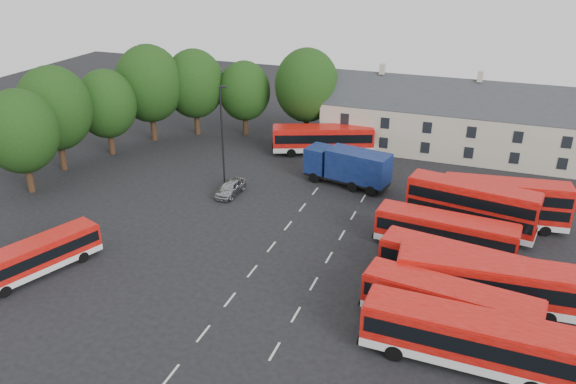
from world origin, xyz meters
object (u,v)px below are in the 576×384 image
Objects in this scene: box_truck at (348,166)px; silver_car at (230,188)px; lamppost at (222,133)px; bus_dd_south at (471,205)px; bus_west at (36,255)px; bus_row_a at (466,336)px.

silver_car is at bearing -136.87° from box_truck.
lamppost reaches higher than silver_car.
box_truck is 2.14× the size of silver_car.
bus_dd_south is 13.93m from box_truck.
bus_west is at bearing -138.93° from bus_dd_south.
bus_row_a is at bearing -33.35° from silver_car.
box_truck is at bearing 121.05° from bus_row_a.
silver_car is at bearing -52.98° from lamppost.
box_truck reaches higher than bus_west.
bus_row_a is 1.33× the size of box_truck.
silver_car is (7.44, 18.22, -0.91)m from bus_west.
bus_dd_south is 25.01m from lamppost.
silver_car is at bearing -2.22° from bus_west.
bus_west is 2.29× the size of silver_car.
bus_dd_south is 35.55m from bus_west.
bus_row_a reaches higher than silver_car.
lamppost is at bearing 129.73° from silver_car.
lamppost reaches higher than bus_row_a.
lamppost is at bearing 4.78° from bus_west.
box_truck is 13.28m from lamppost.
bus_row_a reaches higher than bus_west.
bus_west is 19.70m from silver_car.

